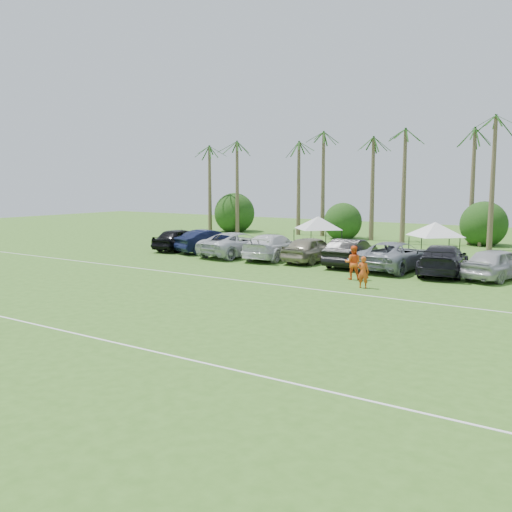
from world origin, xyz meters
The scene contains 25 objects.
ground centered at (0.00, 0.00, 0.00)m, with size 120.00×120.00×0.00m, color #3A691F.
field_lines centered at (0.00, 8.00, 0.01)m, with size 80.00×12.10×0.01m.
palm_tree_0 centered at (-22.00, 38.00, 7.48)m, with size 2.40×2.40×8.90m.
palm_tree_1 centered at (-17.00, 38.00, 8.35)m, with size 2.40×2.40×9.90m.
palm_tree_2 centered at (-12.00, 38.00, 9.21)m, with size 2.40×2.40×10.90m.
palm_tree_3 centered at (-8.00, 38.00, 10.06)m, with size 2.40×2.40×11.90m.
palm_tree_4 centered at (-4.00, 38.00, 7.48)m, with size 2.40×2.40×8.90m.
palm_tree_5 centered at (0.00, 38.00, 8.35)m, with size 2.40×2.40×9.90m.
palm_tree_6 centered at (4.00, 38.00, 9.21)m, with size 2.40×2.40×10.90m.
bush_tree_0 centered at (-19.00, 39.00, 1.80)m, with size 4.00×4.00×4.00m.
bush_tree_1 centered at (-6.00, 39.00, 1.80)m, with size 4.00×4.00×4.00m.
bush_tree_2 centered at (6.00, 39.00, 1.80)m, with size 4.00×4.00×4.00m.
sideline_player_a centered at (5.50, 15.70, 0.81)m, with size 0.59×0.39×1.61m, color #CD4916.
sideline_player_b centered at (4.03, 17.71, 0.93)m, with size 0.90×0.70×1.85m, color #F75A1B.
canopy_tent_left centered at (-2.63, 26.24, 2.77)m, with size 3.99×3.99×3.23m.
canopy_tent_right centered at (5.92, 26.02, 2.71)m, with size 3.91×3.91×3.17m.
parked_car_0 centered at (-12.58, 22.35, 0.86)m, with size 2.03×5.05×1.72m, color black.
parked_car_1 centered at (-9.70, 22.52, 0.86)m, with size 1.82×5.22×1.72m, color black.
parked_car_2 centered at (-6.81, 21.99, 0.86)m, with size 2.85×6.19×1.72m, color silver.
parked_car_3 centered at (-3.93, 22.19, 0.86)m, with size 2.41×5.93×1.72m, color white.
parked_car_4 centered at (-1.05, 22.36, 0.86)m, with size 2.03×5.05×1.72m, color gray.
parked_car_5 centered at (1.84, 22.23, 0.86)m, with size 1.82×5.22×1.72m, color black.
parked_car_6 centered at (4.72, 22.21, 0.86)m, with size 2.85×6.19×1.72m, color gray.
parked_car_7 centered at (7.61, 22.12, 0.86)m, with size 2.41×5.93×1.72m, color black.
parked_car_8 centered at (10.49, 22.21, 0.86)m, with size 2.03×5.05×1.72m, color #B6B6B9.
Camera 1 is at (16.82, -10.57, 5.33)m, focal length 40.00 mm.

